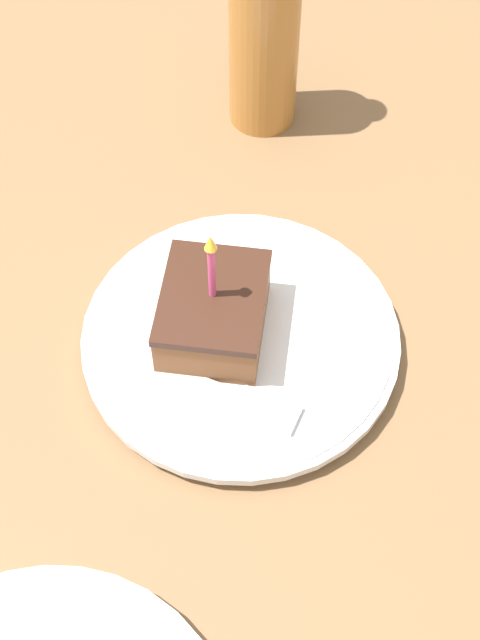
{
  "coord_description": "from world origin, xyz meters",
  "views": [
    {
      "loc": [
        0.06,
        -0.38,
        0.58
      ],
      "look_at": [
        0.01,
        -0.0,
        0.04
      ],
      "focal_mm": 50.0,
      "sensor_mm": 36.0,
      "label": 1
    }
  ],
  "objects_px": {
    "fork": "(209,388)",
    "bottle": "(264,33)",
    "plate": "(240,343)",
    "cake_slice": "(214,306)"
  },
  "relations": [
    {
      "from": "fork",
      "to": "bottle",
      "type": "xyz_separation_m",
      "value": [
        0.0,
        0.32,
        0.07
      ]
    },
    {
      "from": "plate",
      "to": "bottle",
      "type": "relative_size",
      "value": 1.06
    },
    {
      "from": "bottle",
      "to": "fork",
      "type": "bearing_deg",
      "value": -90.16
    },
    {
      "from": "fork",
      "to": "bottle",
      "type": "distance_m",
      "value": 0.32
    },
    {
      "from": "plate",
      "to": "bottle",
      "type": "height_order",
      "value": "bottle"
    },
    {
      "from": "cake_slice",
      "to": "fork",
      "type": "distance_m",
      "value": 0.06
    },
    {
      "from": "plate",
      "to": "cake_slice",
      "type": "bearing_deg",
      "value": 155.84
    },
    {
      "from": "cake_slice",
      "to": "bottle",
      "type": "xyz_separation_m",
      "value": [
        0.01,
        0.26,
        0.05
      ]
    },
    {
      "from": "cake_slice",
      "to": "bottle",
      "type": "bearing_deg",
      "value": 88.8
    },
    {
      "from": "plate",
      "to": "fork",
      "type": "relative_size",
      "value": 1.51
    }
  ]
}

